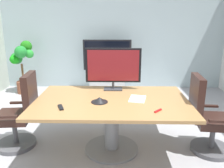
{
  "coord_description": "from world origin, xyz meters",
  "views": [
    {
      "loc": [
        0.1,
        -2.84,
        1.82
      ],
      "look_at": [
        0.03,
        0.33,
        0.91
      ],
      "focal_mm": 36.73,
      "sensor_mm": 36.0,
      "label": 1
    }
  ],
  "objects": [
    {
      "name": "paper_notepad",
      "position": [
        0.38,
        0.11,
        0.76
      ],
      "size": [
        0.27,
        0.34,
        0.01
      ],
      "primitive_type": "cube",
      "rotation": [
        0.0,
        0.0,
        -0.21
      ],
      "color": "white",
      "rests_on": "conference_table"
    },
    {
      "name": "tv_monitor",
      "position": [
        0.05,
        0.56,
        1.11
      ],
      "size": [
        0.84,
        0.18,
        0.64
      ],
      "color": "#333338",
      "rests_on": "conference_table"
    },
    {
      "name": "ground_plane",
      "position": [
        0.0,
        0.0,
        0.0
      ],
      "size": [
        7.49,
        7.49,
        0.0
      ],
      "primitive_type": "plane",
      "color": "#99999E"
    },
    {
      "name": "wall_display_unit",
      "position": [
        -0.14,
        2.89,
        0.44
      ],
      "size": [
        1.2,
        0.36,
        1.31
      ],
      "color": "#B7BABC",
      "rests_on": "ground"
    },
    {
      "name": "wall_back_glass_partition",
      "position": [
        0.0,
        3.24,
        1.45
      ],
      "size": [
        5.84,
        0.1,
        2.9
      ],
      "primitive_type": "cube",
      "color": "#9EB2B7",
      "rests_on": "ground"
    },
    {
      "name": "remote_control",
      "position": [
        -0.59,
        -0.23,
        0.76
      ],
      "size": [
        0.11,
        0.18,
        0.02
      ],
      "primitive_type": "cube",
      "rotation": [
        0.0,
        0.0,
        0.39
      ],
      "color": "black",
      "rests_on": "conference_table"
    },
    {
      "name": "conference_phone",
      "position": [
        -0.12,
        -0.02,
        0.79
      ],
      "size": [
        0.22,
        0.22,
        0.07
      ],
      "color": "black",
      "rests_on": "conference_table"
    },
    {
      "name": "conference_table",
      "position": [
        0.03,
        0.08,
        0.58
      ],
      "size": [
        2.07,
        1.3,
        0.76
      ],
      "color": "olive",
      "rests_on": "ground"
    },
    {
      "name": "whiteboard_marker",
      "position": [
        0.59,
        -0.31,
        0.77
      ],
      "size": [
        0.1,
        0.11,
        0.02
      ],
      "primitive_type": "cube",
      "rotation": [
        0.0,
        0.0,
        0.8
      ],
      "color": "red",
      "rests_on": "conference_table"
    },
    {
      "name": "office_chair_left",
      "position": [
        -1.28,
        0.15,
        0.46
      ],
      "size": [
        0.61,
        0.59,
        1.09
      ],
      "rotation": [
        0.0,
        0.0,
        -1.48
      ],
      "color": "#4C4C51",
      "rests_on": "ground"
    },
    {
      "name": "potted_plant",
      "position": [
        -2.23,
        2.66,
        0.76
      ],
      "size": [
        0.6,
        0.59,
        1.29
      ],
      "color": "brown",
      "rests_on": "ground"
    },
    {
      "name": "office_chair_right",
      "position": [
        1.35,
        0.08,
        0.46
      ],
      "size": [
        0.61,
        0.59,
        1.09
      ],
      "rotation": [
        0.0,
        0.0,
        1.49
      ],
      "color": "#4C4C51",
      "rests_on": "ground"
    }
  ]
}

